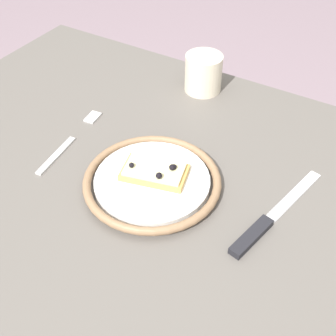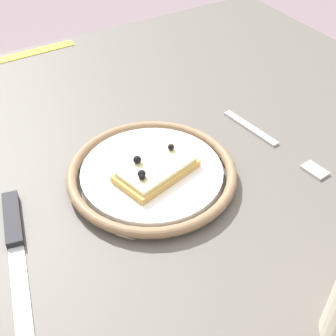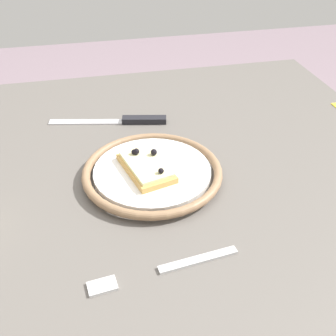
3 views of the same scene
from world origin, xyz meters
name	(u,v)px [view 2 (image 2 of 3)]	position (x,y,z in m)	size (l,w,h in m)	color
dining_table	(166,192)	(0.00, 0.00, 0.65)	(0.99, 0.88, 0.74)	#5B5651
plate	(152,173)	(0.05, 0.04, 0.75)	(0.23, 0.23, 0.02)	white
pizza_slice_near	(156,170)	(0.05, 0.05, 0.76)	(0.12, 0.09, 0.03)	tan
knife	(15,239)	(0.24, 0.06, 0.74)	(0.07, 0.24, 0.01)	silver
fork	(273,143)	(-0.15, 0.07, 0.74)	(0.04, 0.20, 0.00)	silver
measuring_tape	(15,57)	(0.11, -0.41, 0.74)	(0.24, 0.02, 0.00)	yellow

